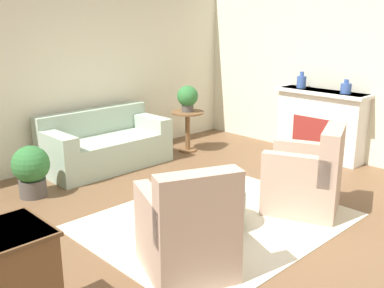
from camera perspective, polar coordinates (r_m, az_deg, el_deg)
The scene contains 14 objects.
ground_plane at distance 5.06m, azimuth 3.16°, elevation -9.75°, with size 16.00×16.00×0.00m, color brown.
wall_back at distance 7.02m, azimuth -15.32°, elevation 8.85°, with size 9.94×0.12×2.80m.
wall_right at distance 7.27m, azimuth 20.76°, elevation 8.61°, with size 0.12×10.21×2.80m.
rug at distance 5.06m, azimuth 3.16°, elevation -9.70°, with size 2.74×2.21×0.01m.
couch at distance 6.87m, azimuth -11.00°, elevation -0.25°, with size 1.86×0.89×0.84m.
armchair_left at distance 3.95m, azimuth -0.52°, elevation -11.17°, with size 0.97×1.02×1.01m.
armchair_right at distance 5.33m, azimuth 14.45°, elevation -4.37°, with size 0.97×1.02×1.01m.
ottoman_table at distance 4.83m, azimuth 2.88°, elevation -7.42°, with size 0.67×0.67×0.42m.
side_table at distance 7.49m, azimuth -0.56°, elevation 2.52°, with size 0.54×0.54×0.68m.
fireplace at distance 7.41m, azimuth 15.98°, elevation 2.59°, with size 0.44×1.50×1.08m.
vase_mantel_near at distance 7.48m, azimuth 13.73°, elevation 7.72°, with size 0.15×0.15×0.26m.
vase_mantel_far at distance 7.11m, azimuth 18.97°, elevation 6.75°, with size 0.16×0.16×0.21m.
potted_plant_on_side_table at distance 7.40m, azimuth -0.57°, elevation 5.97°, with size 0.35×0.35×0.43m.
potted_plant_floor at distance 5.94m, azimuth -19.76°, elevation -3.00°, with size 0.47×0.47×0.66m.
Camera 1 is at (-3.37, -3.08, 2.18)m, focal length 42.00 mm.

